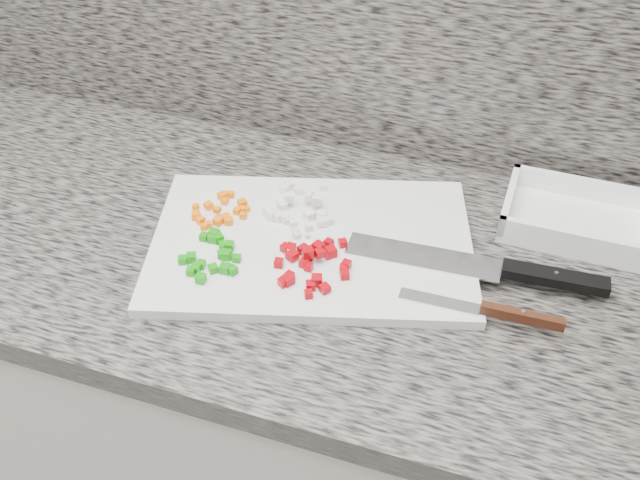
{
  "coord_description": "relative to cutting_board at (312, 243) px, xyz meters",
  "views": [
    {
      "loc": [
        0.39,
        0.65,
        1.62
      ],
      "look_at": [
        0.13,
        1.42,
        0.94
      ],
      "focal_mm": 40.0,
      "sensor_mm": 36.0,
      "label": 1
    }
  ],
  "objects": [
    {
      "name": "countertop",
      "position": [
        -0.11,
        0.0,
        -0.03
      ],
      "size": [
        3.96,
        0.64,
        0.04
      ],
      "primitive_type": "cube",
      "color": "#635F57",
      "rests_on": "cabinet"
    },
    {
      "name": "green_pepper_pile",
      "position": [
        -0.13,
        -0.09,
        0.01
      ],
      "size": [
        0.1,
        0.11,
        0.01
      ],
      "color": "#168F0D",
      "rests_on": "cutting_board"
    },
    {
      "name": "tray",
      "position": [
        0.38,
        0.18,
        0.01
      ],
      "size": [
        0.23,
        0.17,
        0.05
      ],
      "rotation": [
        0.0,
        0.0,
        -0.03
      ],
      "color": "white",
      "rests_on": "countertop"
    },
    {
      "name": "paring_knife",
      "position": [
        0.3,
        -0.07,
        0.01
      ],
      "size": [
        0.22,
        0.02,
        0.02
      ],
      "rotation": [
        0.0,
        0.0,
        0.01
      ],
      "color": "silver",
      "rests_on": "cutting_board"
    },
    {
      "name": "onion_pile",
      "position": [
        -0.05,
        0.06,
        0.02
      ],
      "size": [
        0.12,
        0.12,
        0.03
      ],
      "color": "white",
      "rests_on": "cutting_board"
    },
    {
      "name": "garlic_pile",
      "position": [
        -0.01,
        -0.02,
        0.01
      ],
      "size": [
        0.05,
        0.06,
        0.01
      ],
      "color": "beige",
      "rests_on": "cutting_board"
    },
    {
      "name": "red_pepper_pile",
      "position": [
        0.02,
        -0.06,
        0.02
      ],
      "size": [
        0.12,
        0.14,
        0.03
      ],
      "color": "#AC020B",
      "rests_on": "cutting_board"
    },
    {
      "name": "carrot_pile",
      "position": [
        -0.16,
        0.02,
        0.01
      ],
      "size": [
        0.09,
        0.1,
        0.02
      ],
      "color": "orange",
      "rests_on": "cutting_board"
    },
    {
      "name": "cutting_board",
      "position": [
        0.0,
        0.0,
        0.0
      ],
      "size": [
        0.56,
        0.45,
        0.02
      ],
      "primitive_type": "cube",
      "rotation": [
        0.0,
        0.0,
        0.28
      ],
      "color": "white",
      "rests_on": "countertop"
    },
    {
      "name": "chef_knife",
      "position": [
        0.3,
        0.02,
        0.01
      ],
      "size": [
        0.38,
        0.06,
        0.02
      ],
      "rotation": [
        0.0,
        0.0,
        0.04
      ],
      "color": "silver",
      "rests_on": "cutting_board"
    },
    {
      "name": "cabinet",
      "position": [
        -0.11,
        0.0,
        -0.48
      ],
      "size": [
        3.92,
        0.62,
        0.86
      ],
      "primitive_type": "cube",
      "color": "silver",
      "rests_on": "ground"
    }
  ]
}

